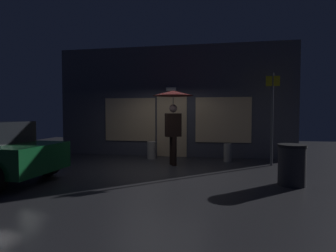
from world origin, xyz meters
name	(u,v)px	position (x,y,z in m)	size (l,w,h in m)	color
ground_plane	(159,168)	(0.00, 0.00, 0.00)	(18.00, 18.00, 0.00)	#2D2D33
building_facade	(173,102)	(0.00, 2.34, 2.00)	(8.72, 0.48, 4.04)	#4C4C56
person_with_umbrella	(173,107)	(0.32, 0.54, 1.78)	(1.23, 1.23, 2.27)	black
street_sign_post	(272,114)	(3.26, 1.00, 1.57)	(0.40, 0.07, 2.79)	#595B60
sidewalk_bollard	(151,150)	(-0.61, 1.55, 0.30)	(0.30, 0.30, 0.60)	#B2A899
sidewalk_bollard_2	(228,153)	(1.98, 1.43, 0.29)	(0.25, 0.25, 0.59)	#9E998E
trash_bin	(292,165)	(3.25, -1.33, 0.45)	(0.60, 0.60, 0.90)	#2D2D33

